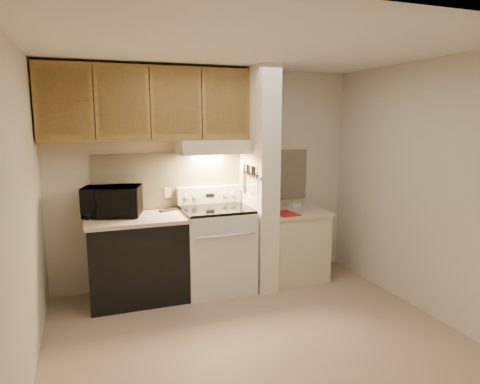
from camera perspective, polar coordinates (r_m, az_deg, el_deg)
name	(u,v)px	position (r m, az deg, el deg)	size (l,w,h in m)	color
floor	(254,335)	(4.08, 1.87, -18.53)	(3.60, 3.60, 0.00)	tan
ceiling	(256,47)	(3.64, 2.10, 18.73)	(3.60, 3.60, 0.00)	white
wall_back	(208,177)	(5.06, -4.36, 1.98)	(3.60, 0.02, 2.50)	beige
wall_left	(21,216)	(3.43, -27.18, -2.81)	(0.02, 3.00, 2.50)	beige
wall_right	(422,188)	(4.63, 23.13, 0.49)	(0.02, 3.00, 2.50)	beige
backsplash	(208,179)	(5.05, -4.32, 1.79)	(2.60, 0.02, 0.63)	beige
range_body	(217,250)	(4.91, -3.14, -7.71)	(0.76, 0.65, 0.92)	silver
oven_window	(225,255)	(4.61, -2.00, -8.36)	(0.50, 0.01, 0.30)	black
oven_handle	(226,236)	(4.51, -1.86, -5.84)	(0.02, 0.02, 0.65)	silver
cooktop	(216,209)	(4.79, -3.20, -2.28)	(0.74, 0.64, 0.03)	black
range_backguard	(209,195)	(5.04, -4.14, -0.36)	(0.76, 0.08, 0.20)	silver
range_display	(210,195)	(5.00, -4.01, -0.44)	(0.10, 0.01, 0.04)	black
range_knob_left_outer	(187,197)	(4.92, -7.14, -0.64)	(0.05, 0.05, 0.02)	silver
range_knob_left_inner	(195,196)	(4.95, -6.01, -0.57)	(0.05, 0.05, 0.02)	silver
range_knob_right_inner	(225,194)	(5.04, -2.04, -0.33)	(0.05, 0.05, 0.02)	silver
range_knob_right_outer	(233,194)	(5.07, -0.96, -0.26)	(0.05, 0.05, 0.02)	silver
dishwasher_front	(138,260)	(4.76, -13.49, -8.85)	(1.00, 0.63, 0.87)	black
left_countertop	(136,219)	(4.64, -13.71, -3.51)	(1.04, 0.67, 0.04)	beige
spoon_rest	(170,210)	(4.88, -9.31, -2.36)	(0.25, 0.08, 0.02)	black
teal_jar	(106,211)	(4.82, -17.45, -2.41)	(0.08, 0.08, 0.09)	#1F6263
outlet	(168,192)	(4.95, -9.61, -0.06)	(0.08, 0.01, 0.12)	beige
microwave	(112,201)	(4.72, -16.64, -1.18)	(0.58, 0.39, 0.32)	black
partition_pillar	(259,179)	(4.90, 2.51, 1.74)	(0.22, 0.70, 2.50)	silver
pillar_trim	(249,175)	(4.85, 1.25, 2.26)	(0.01, 0.70, 0.04)	olive
knife_strip	(250,174)	(4.80, 1.40, 2.42)	(0.02, 0.42, 0.04)	black
knife_blade_a	(255,185)	(4.65, 2.02, 0.93)	(0.01, 0.04, 0.16)	silver
knife_handle_a	(254,171)	(4.65, 1.93, 2.80)	(0.02, 0.02, 0.10)	black
knife_blade_b	(252,185)	(4.73, 1.62, 0.97)	(0.01, 0.04, 0.18)	silver
knife_handle_b	(253,171)	(4.70, 1.68, 2.88)	(0.02, 0.02, 0.10)	black
knife_blade_c	(249,185)	(4.81, 1.26, 0.99)	(0.01, 0.04, 0.20)	silver
knife_handle_c	(249,170)	(4.79, 1.24, 3.01)	(0.02, 0.02, 0.10)	black
knife_blade_d	(247,182)	(4.88, 0.92, 1.36)	(0.01, 0.04, 0.16)	silver
knife_handle_d	(247,169)	(4.85, 0.98, 3.09)	(0.02, 0.02, 0.10)	black
knife_blade_e	(245,182)	(4.95, 0.61, 1.36)	(0.01, 0.04, 0.18)	silver
knife_handle_e	(244,168)	(4.94, 0.57, 3.22)	(0.02, 0.02, 0.10)	black
oven_mitt	(243,181)	(5.01, 0.37, 1.49)	(0.03, 0.10, 0.23)	slate
right_cab_base	(293,246)	(5.27, 7.11, -7.17)	(0.70, 0.60, 0.81)	beige
right_countertop	(294,212)	(5.16, 7.21, -2.65)	(0.74, 0.64, 0.04)	beige
red_folder	(286,214)	(4.95, 6.15, -2.88)	(0.23, 0.31, 0.01)	red
white_box	(294,205)	(5.35, 7.25, -1.78)	(0.14, 0.09, 0.04)	white
range_hood	(212,147)	(4.81, -3.70, 6.07)	(0.78, 0.44, 0.15)	beige
hood_lip	(218,152)	(4.62, -2.97, 5.36)	(0.78, 0.04, 0.06)	beige
upper_cabinets	(148,104)	(4.71, -12.18, 11.40)	(2.18, 0.33, 0.77)	olive
cab_door_a	(64,102)	(4.50, -22.44, 10.97)	(0.46, 0.01, 0.63)	olive
cab_gap_a	(94,103)	(4.50, -18.91, 11.18)	(0.01, 0.01, 0.73)	black
cab_door_b	(123,103)	(4.52, -15.39, 11.35)	(0.46, 0.01, 0.63)	olive
cab_gap_b	(150,103)	(4.55, -11.90, 11.47)	(0.01, 0.01, 0.73)	black
cab_door_c	(176,104)	(4.59, -8.47, 11.55)	(0.46, 0.01, 0.63)	olive
cab_gap_c	(202,104)	(4.66, -5.11, 11.60)	(0.01, 0.01, 0.73)	black
cab_door_d	(226,104)	(4.73, -1.86, 11.60)	(0.46, 0.01, 0.63)	olive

